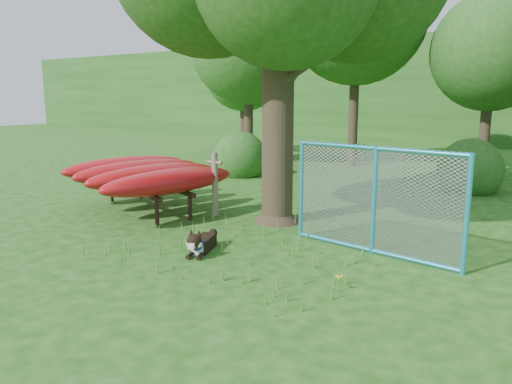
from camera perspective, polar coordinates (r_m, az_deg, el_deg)
The scene contains 12 objects.
ground at distance 8.21m, azimuth -6.10°, elevation -8.01°, with size 80.00×80.00×0.00m, color #174A0E.
wooden_post at distance 11.13m, azimuth -4.71°, elevation 1.07°, with size 0.39×0.14×1.43m.
kayak_rack at distance 11.90m, azimuth -12.39°, elevation 2.06°, with size 3.97×4.28×1.14m.
husky_dog at distance 8.64m, azimuth -6.32°, elevation -5.85°, with size 0.59×1.06×0.49m.
fence_section at distance 8.62m, azimuth 13.34°, elevation -0.95°, with size 3.15×0.47×3.08m.
wildflower_clump at distance 7.05m, azimuth 9.39°, elevation -9.69°, with size 0.11×0.09×0.24m.
bg_tree_a at distance 19.72m, azimuth -0.89°, elevation 16.25°, with size 4.40×4.40×6.70m.
bg_tree_b at distance 19.79m, azimuth 11.48°, elevation 19.31°, with size 5.20×5.20×8.22m.
bg_tree_c at distance 19.18m, azimuth 25.33°, elevation 14.26°, with size 4.00×4.00×6.12m.
bg_tree_f at distance 23.56m, azimuth -1.42°, elevation 13.54°, with size 3.60×3.60×5.55m.
shrub_left at distance 16.95m, azimuth -1.82°, elevation 1.91°, with size 1.80×1.80×1.80m, color #20541B.
shrub_mid at distance 15.34m, azimuth 23.11°, elevation 0.07°, with size 1.80×1.80×1.80m, color #20541B.
Camera 1 is at (5.21, -5.76, 2.66)m, focal length 35.00 mm.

